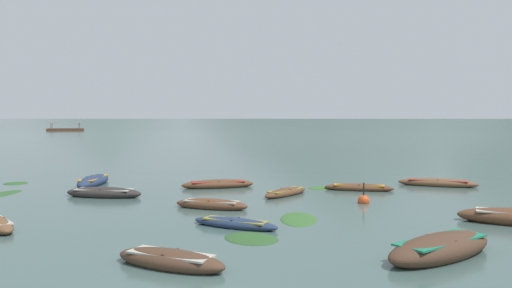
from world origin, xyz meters
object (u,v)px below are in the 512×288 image
(rowboat_7, at_px, (170,260))
(mooring_buoy, at_px, (364,201))
(rowboat_5, at_px, (218,184))
(rowboat_12, at_px, (286,192))
(rowboat_9, at_px, (93,181))
(rowboat_11, at_px, (235,223))
(rowboat_0, at_px, (211,205))
(ferry_0, at_px, (65,129))
(rowboat_1, at_px, (441,248))
(rowboat_3, at_px, (359,188))
(rowboat_6, at_px, (438,183))
(rowboat_4, at_px, (104,193))

(rowboat_7, distance_m, mooring_buoy, 11.70)
(rowboat_5, relative_size, rowboat_12, 1.29)
(rowboat_9, distance_m, rowboat_11, 13.75)
(rowboat_11, relative_size, mooring_buoy, 3.15)
(rowboat_0, xyz_separation_m, rowboat_5, (-0.68, 6.16, 0.01))
(rowboat_5, bearing_deg, ferry_0, 118.93)
(rowboat_1, xyz_separation_m, rowboat_7, (-7.09, -1.46, -0.07))
(rowboat_1, height_order, rowboat_3, rowboat_1)
(rowboat_1, height_order, rowboat_5, rowboat_1)
(rowboat_1, relative_size, rowboat_9, 0.93)
(rowboat_11, distance_m, rowboat_12, 7.36)
(rowboat_3, bearing_deg, rowboat_7, -114.93)
(rowboat_5, xyz_separation_m, ferry_0, (-56.91, 102.97, 0.28))
(rowboat_5, xyz_separation_m, rowboat_9, (-7.14, 0.57, 0.03))
(rowboat_11, relative_size, rowboat_12, 1.05)
(rowboat_0, height_order, mooring_buoy, mooring_buoy)
(rowboat_1, bearing_deg, rowboat_7, -168.36)
(rowboat_1, height_order, rowboat_6, rowboat_1)
(ferry_0, bearing_deg, rowboat_12, -60.10)
(rowboat_3, bearing_deg, rowboat_12, -152.18)
(rowboat_0, xyz_separation_m, mooring_buoy, (6.48, 1.78, -0.05))
(rowboat_6, xyz_separation_m, ferry_0, (-68.89, 101.43, 0.28))
(rowboat_0, bearing_deg, ferry_0, 117.82)
(rowboat_1, relative_size, rowboat_3, 1.11)
(rowboat_3, distance_m, rowboat_5, 7.46)
(rowboat_3, xyz_separation_m, ferry_0, (-64.36, 103.43, 0.31))
(rowboat_0, distance_m, rowboat_11, 3.74)
(rowboat_11, bearing_deg, mooring_buoy, 45.95)
(rowboat_0, relative_size, rowboat_12, 1.05)
(rowboat_4, relative_size, rowboat_6, 0.89)
(rowboat_3, distance_m, rowboat_11, 10.62)
(rowboat_1, relative_size, mooring_buoy, 3.82)
(rowboat_1, height_order, mooring_buoy, mooring_buoy)
(rowboat_5, xyz_separation_m, rowboat_7, (1.00, -14.33, 0.00))
(ferry_0, bearing_deg, rowboat_7, -63.72)
(rowboat_1, bearing_deg, mooring_buoy, 96.27)
(rowboat_4, relative_size, rowboat_5, 0.95)
(rowboat_5, height_order, rowboat_11, rowboat_5)
(rowboat_5, relative_size, rowboat_6, 0.94)
(rowboat_1, bearing_deg, rowboat_3, 92.98)
(rowboat_9, bearing_deg, rowboat_5, -4.57)
(rowboat_3, height_order, rowboat_11, rowboat_3)
(rowboat_3, relative_size, rowboat_9, 0.84)
(ferry_0, bearing_deg, rowboat_5, -61.07)
(ferry_0, bearing_deg, rowboat_9, -64.08)
(rowboat_11, xyz_separation_m, mooring_buoy, (5.07, 5.24, -0.02))
(rowboat_0, xyz_separation_m, rowboat_3, (6.76, 5.70, -0.02))
(rowboat_3, height_order, mooring_buoy, mooring_buoy)
(rowboat_3, xyz_separation_m, rowboat_12, (-3.75, -1.98, 0.00))
(rowboat_11, bearing_deg, ferry_0, 117.65)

